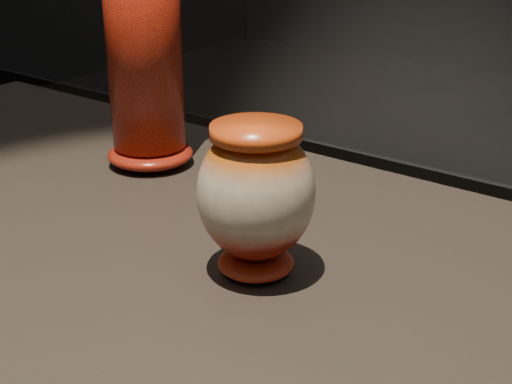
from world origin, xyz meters
TOP-DOWN VIEW (x-y plane):
  - main_vase at (-0.04, 0.03)m, footprint 0.13×0.13m
  - tall_vase at (-0.38, 0.20)m, footprint 0.16×0.16m

SIDE VIEW (x-z plane):
  - main_vase at x=-0.04m, z-range 0.91..1.08m
  - tall_vase at x=-0.38m, z-range 0.89..1.31m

